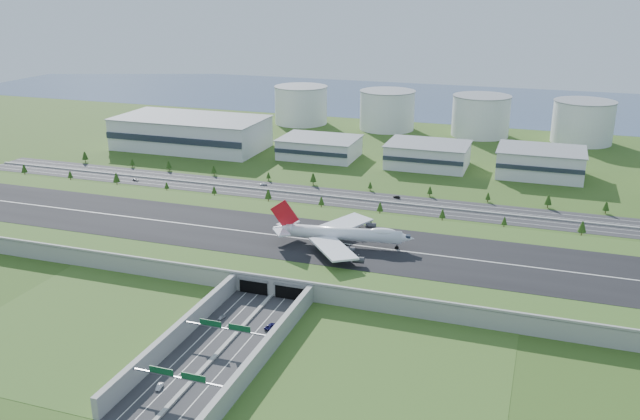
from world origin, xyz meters
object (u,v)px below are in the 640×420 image
(car_0, at_px, (221,317))
(car_1, at_px, (159,386))
(car_5, at_px, (397,197))
(boeing_747, at_px, (342,234))
(car_2, at_px, (271,326))
(car_4, at_px, (135,180))
(fuel_tank_a, at_px, (301,105))
(car_7, at_px, (263,184))

(car_0, xyz_separation_m, car_1, (2.70, -51.64, 0.03))
(car_0, bearing_deg, car_1, -79.08)
(car_1, distance_m, car_5, 235.77)
(boeing_747, distance_m, car_2, 76.64)
(car_2, xyz_separation_m, car_4, (-169.73, 162.66, -0.03))
(boeing_747, relative_size, car_0, 17.45)
(fuel_tank_a, xyz_separation_m, car_7, (48.75, -205.18, -16.67))
(boeing_747, xyz_separation_m, car_0, (-28.78, -74.59, -13.42))
(car_0, relative_size, car_7, 0.84)
(car_4, xyz_separation_m, car_5, (179.66, 20.23, -0.07))
(fuel_tank_a, distance_m, car_0, 401.90)
(car_0, relative_size, car_1, 0.93)
(boeing_747, distance_m, car_4, 197.30)
(car_1, bearing_deg, fuel_tank_a, 93.07)
(car_7, bearing_deg, car_0, 3.51)
(boeing_747, distance_m, car_0, 81.07)
(car_4, bearing_deg, car_5, -72.80)
(car_2, distance_m, car_4, 235.09)
(boeing_747, relative_size, car_1, 16.29)
(car_5, bearing_deg, car_2, 15.70)
(fuel_tank_a, bearing_deg, boeing_747, -66.21)
(car_2, bearing_deg, car_0, 10.05)
(car_2, relative_size, car_4, 1.27)
(car_4, distance_m, car_7, 89.66)
(car_2, bearing_deg, fuel_tank_a, -59.70)
(car_0, distance_m, car_7, 191.04)
(car_0, height_order, car_2, car_2)
(boeing_747, bearing_deg, fuel_tank_a, 106.01)
(car_4, relative_size, car_7, 0.99)
(boeing_747, height_order, car_1, boeing_747)
(car_1, xyz_separation_m, car_4, (-150.27, 213.70, 0.10))
(car_1, relative_size, car_7, 0.90)
(car_0, height_order, car_1, car_1)
(fuel_tank_a, relative_size, car_4, 10.41)
(car_2, bearing_deg, boeing_747, -83.42)
(boeing_747, height_order, car_7, boeing_747)
(car_0, xyz_separation_m, car_4, (-147.57, 162.05, 0.13))
(fuel_tank_a, xyz_separation_m, car_0, (108.76, -386.55, -16.69))
(fuel_tank_a, xyz_separation_m, car_2, (130.92, -387.15, -16.53))
(boeing_747, xyz_separation_m, car_1, (-26.09, -126.23, -13.39))
(car_5, relative_size, car_7, 0.94)
(fuel_tank_a, height_order, car_2, fuel_tank_a)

